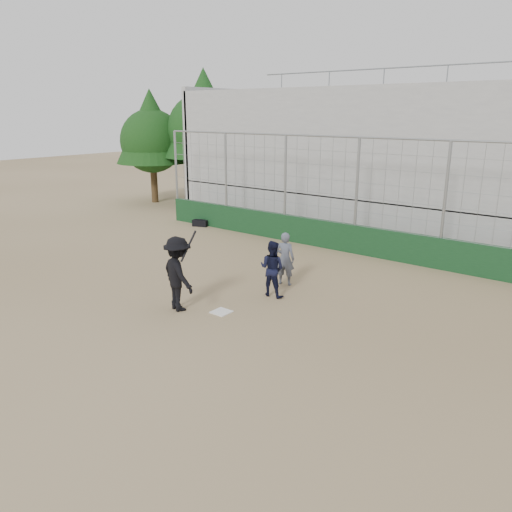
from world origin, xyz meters
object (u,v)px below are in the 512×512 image
Objects in this scene: umpire at (285,261)px; batter_at_plate at (178,274)px; catcher_crouched at (272,277)px; equipment_bag at (200,223)px.

batter_at_plate is at bearing 56.77° from umpire.
catcher_crouched reaches higher than equipment_bag.
batter_at_plate is 1.91× the size of catcher_crouched.
umpire is (-0.27, 0.99, 0.17)m from catcher_crouched.
umpire reaches higher than equipment_bag.
batter_at_plate is 2.59m from catcher_crouched.
batter_at_plate is 2.86× the size of equipment_bag.
catcher_crouched is at bearing -33.21° from equipment_bag.
catcher_crouched is 0.76× the size of umpire.
umpire is (1.00, 3.21, -0.25)m from batter_at_plate.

